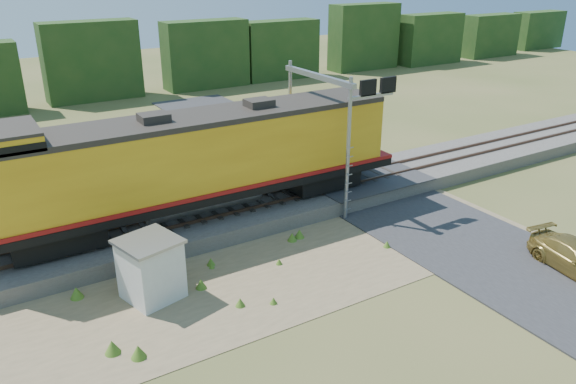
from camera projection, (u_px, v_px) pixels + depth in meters
ground at (323, 262)px, 25.61m from camera, size 140.00×140.00×0.00m
ballast at (259, 208)px, 30.19m from camera, size 70.00×5.00×0.80m
rails at (259, 200)px, 30.01m from camera, size 70.00×1.54×0.16m
dirt_shoulder at (280, 268)px, 25.04m from camera, size 26.00×8.00×0.03m
road at (424, 220)px, 29.55m from camera, size 7.00×66.00×0.86m
tree_line_north at (100, 69)px, 54.41m from camera, size 130.00×3.00×6.50m
weed_clumps at (254, 282)px, 24.00m from camera, size 15.00×6.20×0.56m
locomotive at (195, 161)px, 27.25m from camera, size 21.77×3.32×5.62m
shed at (151, 269)px, 22.43m from camera, size 2.68×2.68×2.60m
signal_gantry at (331, 106)px, 29.63m from camera, size 2.99×6.20×7.55m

